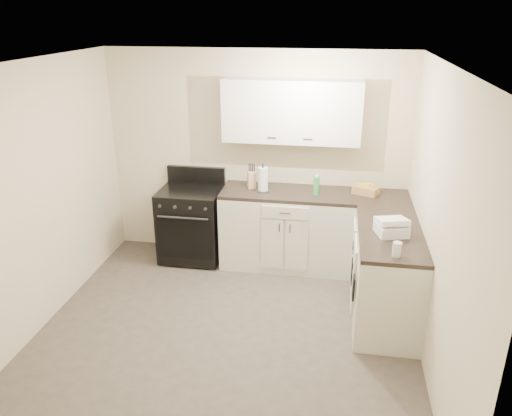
% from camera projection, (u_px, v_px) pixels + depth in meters
% --- Properties ---
extents(floor, '(3.60, 3.60, 0.00)m').
position_uv_depth(floor, '(226.00, 333.00, 4.80)').
color(floor, '#473F38').
rests_on(floor, ground).
extents(ceiling, '(3.60, 3.60, 0.00)m').
position_uv_depth(ceiling, '(219.00, 65.00, 3.87)').
color(ceiling, white).
rests_on(ceiling, wall_back).
extents(wall_back, '(3.60, 0.00, 3.60)m').
position_uv_depth(wall_back, '(256.00, 157.00, 5.98)').
color(wall_back, beige).
rests_on(wall_back, ground).
extents(wall_right, '(0.00, 3.60, 3.60)m').
position_uv_depth(wall_right, '(438.00, 227.00, 4.06)').
color(wall_right, beige).
rests_on(wall_right, ground).
extents(wall_left, '(0.00, 3.60, 3.60)m').
position_uv_depth(wall_left, '(33.00, 201.00, 4.61)').
color(wall_left, beige).
rests_on(wall_left, ground).
extents(wall_front, '(3.60, 0.00, 3.60)m').
position_uv_depth(wall_front, '(148.00, 339.00, 2.69)').
color(wall_front, beige).
rests_on(wall_front, ground).
extents(base_cabinets_back, '(1.55, 0.60, 0.90)m').
position_uv_depth(base_cabinets_back, '(287.00, 230.00, 5.94)').
color(base_cabinets_back, silver).
rests_on(base_cabinets_back, floor).
extents(base_cabinets_right, '(0.60, 1.90, 0.90)m').
position_uv_depth(base_cabinets_right, '(384.00, 263.00, 5.19)').
color(base_cabinets_right, silver).
rests_on(base_cabinets_right, floor).
extents(countertop_back, '(1.55, 0.60, 0.04)m').
position_uv_depth(countertop_back, '(288.00, 193.00, 5.77)').
color(countertop_back, black).
rests_on(countertop_back, base_cabinets_back).
extents(countertop_right, '(0.60, 1.90, 0.04)m').
position_uv_depth(countertop_right, '(388.00, 221.00, 5.01)').
color(countertop_right, black).
rests_on(countertop_right, base_cabinets_right).
extents(upper_cabinets, '(1.55, 0.30, 0.70)m').
position_uv_depth(upper_cabinets, '(292.00, 111.00, 5.56)').
color(upper_cabinets, white).
rests_on(upper_cabinets, wall_back).
extents(stove, '(0.73, 0.62, 0.88)m').
position_uv_depth(stove, '(192.00, 224.00, 6.09)').
color(stove, black).
rests_on(stove, floor).
extents(knife_block, '(0.12, 0.11, 0.20)m').
position_uv_depth(knife_block, '(252.00, 180.00, 5.84)').
color(knife_block, '#DAB086').
rests_on(knife_block, countertop_back).
extents(paper_towel, '(0.12, 0.12, 0.28)m').
position_uv_depth(paper_towel, '(263.00, 179.00, 5.74)').
color(paper_towel, white).
rests_on(paper_towel, countertop_back).
extents(soap_bottle, '(0.07, 0.07, 0.21)m').
position_uv_depth(soap_bottle, '(316.00, 186.00, 5.64)').
color(soap_bottle, green).
rests_on(soap_bottle, countertop_back).
extents(wicker_basket, '(0.32, 0.28, 0.09)m').
position_uv_depth(wicker_basket, '(366.00, 190.00, 5.67)').
color(wicker_basket, '#A7844F').
rests_on(wicker_basket, countertop_right).
extents(countertop_grill, '(0.33, 0.31, 0.10)m').
position_uv_depth(countertop_grill, '(391.00, 229.00, 4.66)').
color(countertop_grill, white).
rests_on(countertop_grill, countertop_right).
extents(glass_jar, '(0.10, 0.10, 0.13)m').
position_uv_depth(glass_jar, '(397.00, 249.00, 4.24)').
color(glass_jar, silver).
rests_on(glass_jar, countertop_right).
extents(oven_mitt_near, '(0.02, 0.13, 0.23)m').
position_uv_depth(oven_mitt_near, '(354.00, 287.00, 4.61)').
color(oven_mitt_near, black).
rests_on(oven_mitt_near, base_cabinets_right).
extents(oven_mitt_far, '(0.02, 0.15, 0.25)m').
position_uv_depth(oven_mitt_far, '(352.00, 272.00, 5.05)').
color(oven_mitt_far, black).
rests_on(oven_mitt_far, base_cabinets_right).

